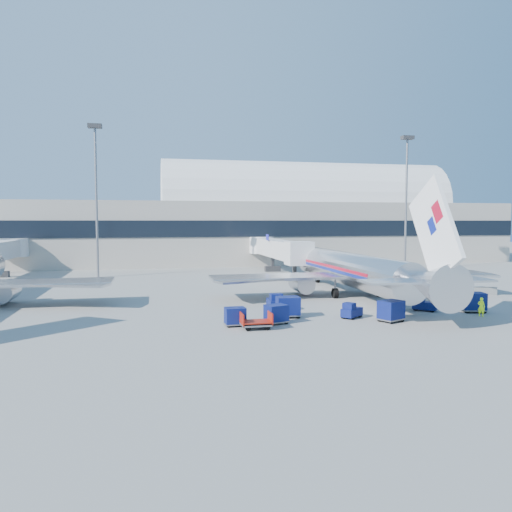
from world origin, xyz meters
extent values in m
plane|color=gray|center=(0.00, 0.00, 0.00)|extent=(260.00, 260.00, 0.00)
cube|color=#B2AA9E|center=(-25.00, 56.00, 6.00)|extent=(170.00, 28.00, 12.00)
cube|color=black|center=(-25.00, 42.05, 7.00)|extent=(170.00, 0.40, 3.00)
cylinder|color=silver|center=(20.00, 56.00, 12.00)|extent=(60.00, 18.00, 18.00)
cylinder|color=silver|center=(10.00, 6.00, 2.90)|extent=(3.80, 28.00, 3.80)
sphere|color=silver|center=(10.00, 20.00, 2.90)|extent=(3.72, 3.72, 3.72)
cone|color=silver|center=(10.00, -11.00, 3.30)|extent=(3.80, 6.00, 3.80)
cube|color=#A40C23|center=(10.00, 7.00, 3.15)|extent=(3.85, 20.16, 0.32)
cube|color=navy|center=(10.00, 7.00, 2.78)|extent=(3.85, 20.16, 0.32)
cube|color=white|center=(10.00, -11.50, 7.70)|extent=(0.35, 7.79, 8.74)
cube|color=silver|center=(10.00, -10.50, 3.50)|extent=(11.00, 3.00, 0.18)
cube|color=silver|center=(10.00, 5.00, 2.30)|extent=(32.00, 5.00, 0.28)
cylinder|color=#B7B7BC|center=(4.50, 6.50, 1.35)|extent=(2.10, 3.80, 2.10)
cylinder|color=#B7B7BC|center=(15.50, 6.50, 1.35)|extent=(2.10, 3.80, 2.10)
cylinder|color=black|center=(10.00, 17.00, 0.45)|extent=(0.40, 0.90, 0.90)
cylinder|color=#B7B7BC|center=(-26.50, 6.50, 1.35)|extent=(2.10, 3.80, 2.10)
cube|color=silver|center=(7.60, 30.00, 4.00)|extent=(2.70, 24.00, 2.70)
cube|color=silver|center=(7.60, 17.80, 4.00)|extent=(3.40, 3.20, 3.20)
cylinder|color=silver|center=(7.60, 41.50, 4.00)|extent=(4.40, 4.40, 3.00)
cube|color=#2D2D30|center=(7.60, 20.00, 1.80)|extent=(0.50, 0.50, 3.00)
cube|color=#2D2D30|center=(7.60, 20.00, 0.45)|extent=(2.60, 1.00, 0.90)
cube|color=#2D2D30|center=(7.60, 33.00, 1.80)|extent=(0.50, 0.50, 3.00)
cube|color=#2D2D30|center=(7.60, 33.00, 0.45)|extent=(2.60, 1.00, 0.90)
cube|color=#1C1D9C|center=(6.00, 30.00, 5.80)|extent=(0.12, 1.40, 0.90)
cylinder|color=silver|center=(-34.40, 41.50, 4.00)|extent=(4.40, 4.40, 3.00)
cube|color=#2D2D30|center=(-34.40, 33.00, 0.45)|extent=(2.60, 1.00, 0.90)
cylinder|color=slate|center=(-20.00, 30.00, 11.00)|extent=(0.36, 0.36, 22.00)
cube|color=#2D2D30|center=(-20.00, 30.00, 22.30)|extent=(2.00, 1.20, 0.60)
cylinder|color=slate|center=(30.00, 30.00, 11.00)|extent=(0.36, 0.36, 22.00)
cube|color=#2D2D30|center=(30.00, 30.00, 22.30)|extent=(2.00, 1.20, 0.60)
cube|color=#9E9E96|center=(18.00, 2.00, 0.45)|extent=(3.00, 0.55, 0.90)
cube|color=#9E9E96|center=(21.30, 2.00, 0.45)|extent=(3.00, 0.55, 0.90)
cube|color=#9E9E96|center=(24.60, 2.00, 0.45)|extent=(3.00, 0.55, 0.90)
cube|color=#0B1552|center=(4.82, -7.28, 0.50)|extent=(2.31, 2.14, 0.69)
cube|color=#0B1552|center=(4.46, -7.56, 1.05)|extent=(1.22, 1.23, 0.64)
cylinder|color=black|center=(5.14, -6.50, 0.26)|extent=(0.53, 0.48, 0.51)
cube|color=#0B1552|center=(12.83, -5.50, 0.51)|extent=(2.31, 2.20, 0.70)
cube|color=#0B1552|center=(12.48, -5.20, 1.07)|extent=(1.24, 1.25, 0.65)
cylinder|color=black|center=(13.66, -5.67, 0.26)|extent=(0.53, 0.49, 0.52)
cube|color=#0B1552|center=(-0.76, -2.20, 0.60)|extent=(1.38, 2.58, 0.82)
cube|color=#0B1552|center=(-0.79, -2.75, 1.26)|extent=(1.14, 1.04, 0.77)
cylinder|color=black|center=(-1.21, -1.30, 0.31)|extent=(0.27, 0.62, 0.61)
cube|color=#0B1552|center=(-0.55, -5.96, 1.03)|extent=(2.04, 1.64, 1.57)
cube|color=slate|center=(-0.55, -5.96, 0.24)|extent=(2.15, 1.70, 0.11)
cylinder|color=black|center=(0.24, -5.41, 0.22)|extent=(0.44, 0.20, 0.43)
cube|color=#0B1552|center=(-2.20, -8.34, 0.89)|extent=(2.01, 1.78, 1.35)
cube|color=slate|center=(-2.20, -8.34, 0.21)|extent=(2.11, 1.85, 0.09)
cylinder|color=black|center=(-1.74, -7.64, 0.19)|extent=(0.40, 0.26, 0.37)
cube|color=#0B1552|center=(-5.63, -8.53, 0.85)|extent=(1.66, 1.32, 1.29)
cube|color=slate|center=(-5.63, -8.53, 0.20)|extent=(1.75, 1.37, 0.09)
cylinder|color=black|center=(-5.03, -8.01, 0.18)|extent=(0.36, 0.16, 0.36)
cube|color=#0B1552|center=(7.38, -9.46, 1.00)|extent=(2.35, 2.15, 1.53)
cube|color=slate|center=(7.38, -9.46, 0.23)|extent=(2.47, 2.25, 0.11)
cylinder|color=black|center=(7.80, -8.62, 0.21)|extent=(0.45, 0.33, 0.42)
cube|color=#0B1552|center=(16.82, -7.03, 1.03)|extent=(2.24, 1.91, 1.58)
cube|color=slate|center=(16.82, -7.03, 0.24)|extent=(2.36, 1.98, 0.11)
cylinder|color=black|center=(17.70, -6.61, 0.22)|extent=(0.46, 0.26, 0.43)
cube|color=slate|center=(-4.22, -10.00, 0.38)|extent=(2.37, 1.62, 0.13)
cube|color=maroon|center=(-4.22, -10.00, 0.59)|extent=(2.37, 1.67, 0.09)
cylinder|color=black|center=(-3.47, -9.41, 0.21)|extent=(0.43, 0.17, 0.43)
imported|color=#A8F91A|center=(16.27, -8.94, 0.84)|extent=(0.70, 0.73, 1.68)
camera|label=1|loc=(-12.07, -47.38, 8.37)|focal=35.00mm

